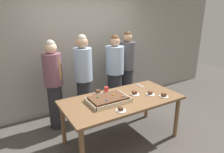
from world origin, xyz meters
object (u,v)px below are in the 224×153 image
plated_slice_near_right (135,93)px  person_left_edge_reaching (127,68)px  plated_slice_near_left (121,110)px  plated_slice_far_right (150,94)px  drink_cup_nearest (106,90)px  party_table (122,103)px  person_green_shirt_behind (115,74)px  sheet_cake (108,99)px  plated_slice_far_left (98,92)px  person_serving_front (84,79)px  plated_slice_center_front (164,96)px  person_striped_tie_right (54,84)px  cake_server_utensil (140,85)px

plated_slice_near_right → person_left_edge_reaching: bearing=61.1°
plated_slice_near_left → plated_slice_far_right: size_ratio=1.00×
drink_cup_nearest → plated_slice_near_left: bearing=-102.8°
party_table → person_green_shirt_behind: size_ratio=1.14×
sheet_cake → plated_slice_far_right: bearing=-10.1°
person_green_shirt_behind → person_left_edge_reaching: size_ratio=0.98×
plated_slice_far_left → party_table: bearing=-57.7°
person_serving_front → person_left_edge_reaching: person_serving_front is taller
plated_slice_far_right → person_serving_front: 1.25m
plated_slice_center_front → person_striped_tie_right: size_ratio=0.09×
plated_slice_center_front → plated_slice_far_left: bearing=142.2°
person_striped_tie_right → plated_slice_near_left: bearing=-7.1°
plated_slice_near_right → cake_server_utensil: 0.45m
person_striped_tie_right → person_left_edge_reaching: (1.71, 0.16, 0.01)m
plated_slice_far_right → person_green_shirt_behind: (-0.04, 1.07, 0.07)m
person_green_shirt_behind → plated_slice_near_left: bearing=8.4°
party_table → sheet_cake: 0.28m
plated_slice_center_front → cake_server_utensil: (-0.01, 0.61, -0.02)m
plated_slice_near_right → plated_slice_center_front: size_ratio=1.00×
party_table → plated_slice_far_left: size_ratio=12.79×
plated_slice_center_front → person_striped_tie_right: 1.93m
plated_slice_far_right → person_left_edge_reaching: size_ratio=0.09×
cake_server_utensil → person_green_shirt_behind: bearing=104.8°
plated_slice_far_left → drink_cup_nearest: 0.15m
party_table → plated_slice_near_left: bearing=-126.5°
plated_slice_near_right → cake_server_utensil: plated_slice_near_right is taller
person_green_shirt_behind → person_striped_tie_right: 1.27m
sheet_cake → plated_slice_near_left: bearing=-89.6°
plated_slice_near_left → person_striped_tie_right: size_ratio=0.09×
plated_slice_near_left → person_striped_tie_right: person_striped_tie_right is taller
person_serving_front → plated_slice_far_right: bearing=36.2°
sheet_cake → person_green_shirt_behind: (0.70, 0.94, 0.05)m
plated_slice_near_left → person_serving_front: (-0.06, 1.17, 0.12)m
plated_slice_near_right → cake_server_utensil: bearing=39.8°
person_serving_front → plated_slice_near_right: bearing=31.7°
party_table → plated_slice_center_front: size_ratio=12.79×
plated_slice_far_left → cake_server_utensil: size_ratio=0.75×
party_table → plated_slice_far_right: bearing=-13.3°
person_striped_tie_right → drink_cup_nearest: bearing=19.0°
party_table → drink_cup_nearest: drink_cup_nearest is taller
plated_slice_far_right → person_green_shirt_behind: bearing=92.3°
plated_slice_far_right → cake_server_utensil: size_ratio=0.75×
sheet_cake → plated_slice_far_right: 0.76m
plated_slice_near_right → plated_slice_far_right: size_ratio=1.00×
plated_slice_center_front → person_left_edge_reaching: size_ratio=0.09×
sheet_cake → drink_cup_nearest: size_ratio=6.28×
cake_server_utensil → person_serving_front: bearing=150.7°
person_striped_tie_right → party_table: bearing=9.4°
party_table → plated_slice_near_right: (0.27, 0.02, 0.11)m
plated_slice_near_right → plated_slice_center_front: same height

